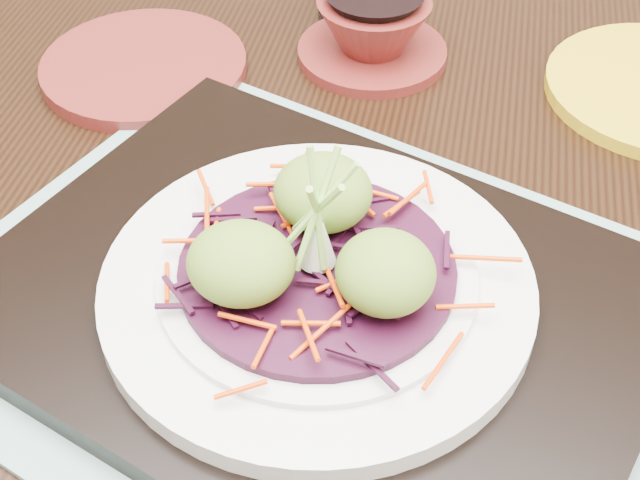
# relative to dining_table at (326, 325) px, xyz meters

# --- Properties ---
(dining_table) EXTENTS (1.35, 0.98, 0.79)m
(dining_table) POSITION_rel_dining_table_xyz_m (0.00, 0.00, 0.00)
(dining_table) COLOR black
(dining_table) RESTS_ON ground
(placemat) EXTENTS (0.63, 0.59, 0.00)m
(placemat) POSITION_rel_dining_table_xyz_m (0.00, -0.08, 0.11)
(placemat) COLOR gray
(placemat) RESTS_ON dining_table
(serving_tray) EXTENTS (0.54, 0.50, 0.02)m
(serving_tray) POSITION_rel_dining_table_xyz_m (0.00, -0.08, 0.12)
(serving_tray) COLOR black
(serving_tray) RESTS_ON placemat
(white_plate) EXTENTS (0.29, 0.29, 0.02)m
(white_plate) POSITION_rel_dining_table_xyz_m (0.00, -0.08, 0.14)
(white_plate) COLOR silver
(white_plate) RESTS_ON serving_tray
(cabbage_bed) EXTENTS (0.18, 0.18, 0.01)m
(cabbage_bed) POSITION_rel_dining_table_xyz_m (0.00, -0.08, 0.15)
(cabbage_bed) COLOR #320A1C
(cabbage_bed) RESTS_ON white_plate
(carrot_julienne) EXTENTS (0.22, 0.22, 0.01)m
(carrot_julienne) POSITION_rel_dining_table_xyz_m (0.00, -0.08, 0.16)
(carrot_julienne) COLOR #E63D04
(carrot_julienne) RESTS_ON cabbage_bed
(guacamole_scoops) EXTENTS (0.16, 0.14, 0.05)m
(guacamole_scoops) POSITION_rel_dining_table_xyz_m (0.00, -0.08, 0.18)
(guacamole_scoops) COLOR olive
(guacamole_scoops) RESTS_ON cabbage_bed
(scallion_garnish) EXTENTS (0.07, 0.07, 0.10)m
(scallion_garnish) POSITION_rel_dining_table_xyz_m (0.00, -0.08, 0.20)
(scallion_garnish) COLOR #8FC950
(scallion_garnish) RESTS_ON cabbage_bed
(terracotta_side_plate) EXTENTS (0.22, 0.22, 0.01)m
(terracotta_side_plate) POSITION_rel_dining_table_xyz_m (-0.19, 0.20, 0.11)
(terracotta_side_plate) COLOR #5B1915
(terracotta_side_plate) RESTS_ON dining_table
(terracotta_bowl_set) EXTENTS (0.17, 0.17, 0.06)m
(terracotta_bowl_set) POSITION_rel_dining_table_xyz_m (0.02, 0.25, 0.13)
(terracotta_bowl_set) COLOR #5B1915
(terracotta_bowl_set) RESTS_ON dining_table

